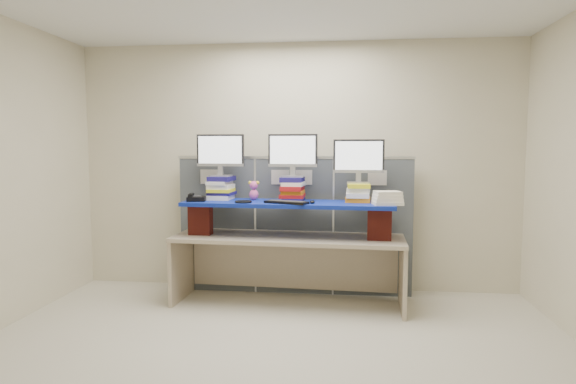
# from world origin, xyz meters

# --- Properties ---
(room) EXTENTS (5.00, 4.00, 2.80)m
(room) POSITION_xyz_m (0.00, 0.00, 1.40)
(room) COLOR beige
(room) RESTS_ON ground
(cubicle_partition) EXTENTS (2.60, 0.06, 1.53)m
(cubicle_partition) POSITION_xyz_m (-0.00, 1.78, 0.77)
(cubicle_partition) COLOR #484F55
(cubicle_partition) RESTS_ON ground
(desk) EXTENTS (2.39, 0.81, 0.72)m
(desk) POSITION_xyz_m (-0.02, 1.37, 0.57)
(desk) COLOR tan
(desk) RESTS_ON ground
(brick_pier_left) EXTENTS (0.24, 0.14, 0.32)m
(brick_pier_left) POSITION_xyz_m (-0.94, 1.37, 0.88)
(brick_pier_left) COLOR maroon
(brick_pier_left) RESTS_ON desk
(brick_pier_right) EXTENTS (0.24, 0.14, 0.32)m
(brick_pier_right) POSITION_xyz_m (0.89, 1.27, 0.88)
(brick_pier_right) COLOR maroon
(brick_pier_right) RESTS_ON desk
(blue_board) EXTENTS (2.17, 0.64, 0.04)m
(blue_board) POSITION_xyz_m (-0.02, 1.37, 1.05)
(blue_board) COLOR navy
(blue_board) RESTS_ON brick_pier_left
(book_stack_left) EXTENTS (0.27, 0.32, 0.25)m
(book_stack_left) POSITION_xyz_m (-0.76, 1.53, 1.19)
(book_stack_left) COLOR white
(book_stack_left) RESTS_ON blue_board
(book_stack_center) EXTENTS (0.26, 0.33, 0.25)m
(book_stack_center) POSITION_xyz_m (0.01, 1.49, 1.20)
(book_stack_center) COLOR navy
(book_stack_center) RESTS_ON blue_board
(book_stack_right) EXTENTS (0.26, 0.32, 0.19)m
(book_stack_right) POSITION_xyz_m (0.69, 1.46, 1.16)
(book_stack_right) COLOR orange
(book_stack_right) RESTS_ON blue_board
(monitor_left) EXTENTS (0.51, 0.15, 0.44)m
(monitor_left) POSITION_xyz_m (-0.76, 1.53, 1.57)
(monitor_left) COLOR #A6A6AB
(monitor_left) RESTS_ON book_stack_left
(monitor_center) EXTENTS (0.51, 0.15, 0.44)m
(monitor_center) POSITION_xyz_m (0.01, 1.49, 1.57)
(monitor_center) COLOR #A6A6AB
(monitor_center) RESTS_ON book_stack_center
(monitor_right) EXTENTS (0.51, 0.15, 0.44)m
(monitor_right) POSITION_xyz_m (0.69, 1.45, 1.51)
(monitor_right) COLOR #A6A6AB
(monitor_right) RESTS_ON book_stack_right
(keyboard) EXTENTS (0.46, 0.29, 0.03)m
(keyboard) POSITION_xyz_m (-0.02, 1.21, 1.09)
(keyboard) COLOR black
(keyboard) RESTS_ON blue_board
(mouse) EXTENTS (0.06, 0.10, 0.03)m
(mouse) POSITION_xyz_m (0.23, 1.25, 1.09)
(mouse) COLOR black
(mouse) RESTS_ON blue_board
(desk_phone) EXTENTS (0.21, 0.20, 0.08)m
(desk_phone) POSITION_xyz_m (-0.97, 1.32, 1.10)
(desk_phone) COLOR black
(desk_phone) RESTS_ON blue_board
(headset) EXTENTS (0.21, 0.21, 0.02)m
(headset) POSITION_xyz_m (-0.46, 1.24, 1.08)
(headset) COLOR black
(headset) RESTS_ON blue_board
(plush_toy) EXTENTS (0.12, 0.09, 0.20)m
(plush_toy) POSITION_xyz_m (-0.40, 1.50, 1.18)
(plush_toy) COLOR #E356A4
(plush_toy) RESTS_ON blue_board
(binder_stack) EXTENTS (0.30, 0.26, 0.13)m
(binder_stack) POSITION_xyz_m (0.96, 1.23, 1.13)
(binder_stack) COLOR white
(binder_stack) RESTS_ON blue_board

